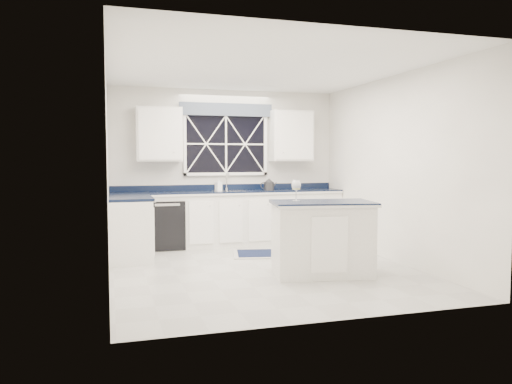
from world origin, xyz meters
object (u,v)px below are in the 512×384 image
object	(u,v)px
dishwasher	(165,224)
faucet	(227,181)
wine_glass	(296,186)
island	(322,238)
kettle	(269,185)
soap_bottle	(219,184)

from	to	relation	value
dishwasher	faucet	distance (m)	1.31
dishwasher	wine_glass	world-z (taller)	wine_glass
island	wine_glass	xyz separation A→B (m)	(-0.31, 0.12, 0.67)
dishwasher	wine_glass	distance (m)	2.85
kettle	faucet	bearing A→B (deg)	170.51
faucet	soap_bottle	xyz separation A→B (m)	(-0.15, 0.00, -0.05)
island	wine_glass	world-z (taller)	wine_glass
faucet	wine_glass	bearing A→B (deg)	-82.75
wine_glass	soap_bottle	size ratio (longest dim) A/B	1.32
dishwasher	kettle	xyz separation A→B (m)	(1.81, -0.01, 0.63)
wine_glass	dishwasher	bearing A→B (deg)	121.19
island	wine_glass	size ratio (longest dim) A/B	4.85
soap_bottle	faucet	bearing A→B (deg)	-1.47
faucet	kettle	world-z (taller)	faucet
island	soap_bottle	xyz separation A→B (m)	(-0.79, 2.67, 0.57)
faucet	island	bearing A→B (deg)	-76.55
island	wine_glass	bearing A→B (deg)	168.71
kettle	island	bearing A→B (deg)	-85.32
faucet	kettle	distance (m)	0.74
dishwasher	island	xyz separation A→B (m)	(1.74, -2.47, 0.07)
soap_bottle	kettle	bearing A→B (deg)	-13.42
island	kettle	distance (m)	2.53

